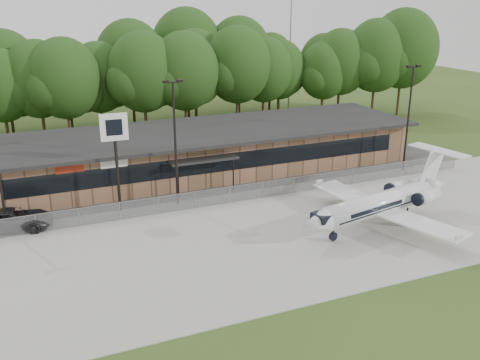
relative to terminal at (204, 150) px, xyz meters
name	(u,v)px	position (x,y,z in m)	size (l,w,h in m)	color
ground	(340,288)	(0.00, -23.94, -2.18)	(160.00, 160.00, 0.00)	#304C1B
apron	(279,234)	(0.00, -15.94, -2.14)	(64.00, 18.00, 0.08)	#9E9B93
parking_lot	(221,185)	(0.00, -4.44, -2.15)	(50.00, 9.00, 0.06)	#383835
terminal	(204,150)	(0.00, 0.00, 0.00)	(41.00, 11.65, 4.30)	#936349
fence	(241,193)	(0.00, -8.94, -1.40)	(46.00, 0.04, 1.52)	gray
treeline	(154,71)	(0.00, 18.06, 5.32)	(72.00, 12.00, 15.00)	#1C3912
radio_mast	(291,23)	(22.00, 24.06, 10.32)	(0.20, 0.20, 25.00)	gray
light_pole_mid	(175,134)	(-5.00, -7.44, 3.80)	(1.55, 0.30, 10.23)	black
light_pole_right	(409,111)	(18.00, -7.44, 3.80)	(1.55, 0.30, 10.23)	black
business_jet	(383,203)	(7.80, -17.51, -0.36)	(15.01, 13.48, 5.07)	silver
suv	(12,220)	(-17.57, -7.54, -1.37)	(2.66, 5.77, 1.60)	#333336
pole_sign	(115,138)	(-9.64, -7.14, 3.90)	(2.09, 0.34, 7.94)	black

